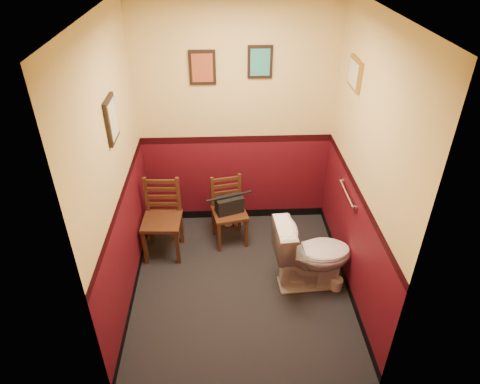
% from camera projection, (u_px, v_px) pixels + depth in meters
% --- Properties ---
extents(floor, '(2.20, 2.40, 0.00)m').
position_uv_depth(floor, '(241.00, 284.00, 4.53)').
color(floor, black).
rests_on(floor, ground).
extents(ceiling, '(2.20, 2.40, 0.00)m').
position_uv_depth(ceiling, '(242.00, 12.00, 3.05)').
color(ceiling, silver).
rests_on(ceiling, ground).
extents(wall_back, '(2.20, 0.00, 2.70)m').
position_uv_depth(wall_back, '(236.00, 120.00, 4.79)').
color(wall_back, '#4C0B15').
rests_on(wall_back, ground).
extents(wall_front, '(2.20, 0.00, 2.70)m').
position_uv_depth(wall_front, '(250.00, 268.00, 2.78)').
color(wall_front, '#4C0B15').
rests_on(wall_front, ground).
extents(wall_left, '(0.00, 2.40, 2.70)m').
position_uv_depth(wall_left, '(116.00, 177.00, 3.75)').
color(wall_left, '#4C0B15').
rests_on(wall_left, ground).
extents(wall_right, '(0.00, 2.40, 2.70)m').
position_uv_depth(wall_right, '(364.00, 172.00, 3.83)').
color(wall_right, '#4C0B15').
rests_on(wall_right, ground).
extents(grab_bar, '(0.05, 0.56, 0.06)m').
position_uv_depth(grab_bar, '(347.00, 194.00, 4.26)').
color(grab_bar, silver).
rests_on(grab_bar, wall_right).
extents(framed_print_back_a, '(0.28, 0.04, 0.36)m').
position_uv_depth(framed_print_back_a, '(202.00, 68.00, 4.44)').
color(framed_print_back_a, black).
rests_on(framed_print_back_a, wall_back).
extents(framed_print_back_b, '(0.26, 0.04, 0.34)m').
position_uv_depth(framed_print_back_b, '(260.00, 62.00, 4.43)').
color(framed_print_back_b, black).
rests_on(framed_print_back_b, wall_back).
extents(framed_print_left, '(0.04, 0.30, 0.38)m').
position_uv_depth(framed_print_left, '(112.00, 120.00, 3.56)').
color(framed_print_left, black).
rests_on(framed_print_left, wall_left).
extents(framed_print_right, '(0.04, 0.34, 0.28)m').
position_uv_depth(framed_print_right, '(355.00, 74.00, 3.95)').
color(framed_print_right, olive).
rests_on(framed_print_right, wall_right).
extents(toilet, '(0.83, 0.50, 0.79)m').
position_uv_depth(toilet, '(312.00, 254.00, 4.33)').
color(toilet, white).
rests_on(toilet, floor).
extents(toilet_brush, '(0.13, 0.13, 0.45)m').
position_uv_depth(toilet_brush, '(337.00, 283.00, 4.44)').
color(toilet_brush, silver).
rests_on(toilet_brush, floor).
extents(chair_left, '(0.44, 0.44, 0.89)m').
position_uv_depth(chair_left, '(162.00, 219.00, 4.74)').
color(chair_left, '#472715').
rests_on(chair_left, floor).
extents(chair_right, '(0.44, 0.44, 0.80)m').
position_uv_depth(chair_right, '(229.00, 211.00, 4.95)').
color(chair_right, '#472715').
rests_on(chair_right, floor).
extents(handbag, '(0.34, 0.25, 0.22)m').
position_uv_depth(handbag, '(229.00, 204.00, 4.86)').
color(handbag, black).
rests_on(handbag, chair_right).
extents(tp_stack, '(0.23, 0.12, 0.20)m').
position_uv_depth(tp_stack, '(233.00, 219.00, 5.35)').
color(tp_stack, silver).
rests_on(tp_stack, floor).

